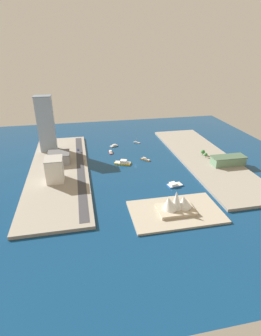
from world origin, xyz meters
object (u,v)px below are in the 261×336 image
yacht_sleek_gray (114,146)px  traffic_light_waterfront (84,161)px  catamaran_blue (174,185)px  hotel_broad_white (55,170)px  hatchback_blue (78,149)px  water_taxi_orange (145,159)px  terminal_long_green (228,160)px  tower_tall_glass (46,124)px  tugboat_red (111,152)px  opera_landmark (176,204)px  warehouse_low_gray (59,157)px  sailboat_small_white (137,142)px  van_white (81,152)px  ferry_yellow_fast (123,163)px

yacht_sleek_gray → traffic_light_waterfront: size_ratio=2.00×
catamaran_blue → yacht_sleek_gray: catamaran_blue is taller
hotel_broad_white → hatchback_blue: (-26.04, -89.67, -12.65)m
catamaran_blue → water_taxi_orange: catamaran_blue is taller
traffic_light_waterfront → yacht_sleek_gray: bearing=-125.8°
catamaran_blue → hatchback_blue: (102.31, -122.64, 2.66)m
water_taxi_orange → terminal_long_green: (-97.40, 40.74, 7.60)m
tower_tall_glass → tugboat_red: bearing=166.5°
tower_tall_glass → opera_landmark: 221.57m
warehouse_low_gray → traffic_light_waterfront: size_ratio=4.19×
catamaran_blue → hatchback_blue: size_ratio=4.02×
sailboat_small_white → hatchback_blue: 94.17m
hotel_broad_white → warehouse_low_gray: hotel_broad_white is taller
catamaran_blue → van_white: bearing=-48.5°
catamaran_blue → van_white: van_white is taller
tugboat_red → terminal_long_green: bearing=151.3°
traffic_light_waterfront → tugboat_red: bearing=-133.5°
yacht_sleek_gray → hotel_broad_white: 130.87m
opera_landmark → sailboat_small_white: bearing=-91.9°
ferry_yellow_fast → van_white: (52.64, -42.08, 2.09)m
tugboat_red → hatchback_blue: bearing=-14.6°
warehouse_low_gray → yacht_sleek_gray: bearing=-147.1°
yacht_sleek_gray → tugboat_red: size_ratio=0.98×
catamaran_blue → tower_tall_glass: 197.80m
yacht_sleek_gray → catamaran_blue: bearing=109.5°
yacht_sleek_gray → opera_landmark: bearing=99.6°
sailboat_small_white → terminal_long_green: (-94.18, 108.91, 7.84)m
terminal_long_green → sailboat_small_white: bearing=-49.1°
terminal_long_green → traffic_light_waterfront: 182.09m
tugboat_red → van_white: bearing=-0.7°
catamaran_blue → yacht_sleek_gray: bearing=-70.5°
van_white → traffic_light_waterfront: 41.52m
ferry_yellow_fast → yacht_sleek_gray: size_ratio=1.72×
sailboat_small_white → traffic_light_waterfront: bearing=40.9°
terminal_long_green → van_white: 197.74m
water_taxi_orange → van_white: (84.66, -36.31, 2.83)m
tower_tall_glass → van_white: tower_tall_glass is taller
sailboat_small_white → warehouse_low_gray: size_ratio=0.37×
tugboat_red → traffic_light_waterfront: traffic_light_waterfront is taller
water_taxi_orange → tower_tall_glass: 146.27m
tugboat_red → traffic_light_waterfront: 56.53m
tugboat_red → hatchback_blue: size_ratio=2.94×
yacht_sleek_gray → hotel_broad_white: size_ratio=0.48×
yacht_sleek_gray → hatchback_blue: (54.41, 12.36, 2.94)m
hatchback_blue → traffic_light_waterfront: 53.37m
yacht_sleek_gray → tugboat_red: 25.71m
water_taxi_orange → warehouse_low_gray: (112.80, -9.34, 8.54)m
yacht_sleek_gray → hatchback_blue: 55.88m
ferry_yellow_fast → tower_tall_glass: 121.67m
traffic_light_waterfront → tower_tall_glass: bearing=-52.2°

